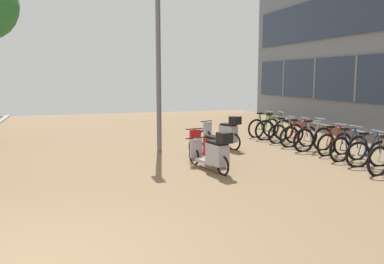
# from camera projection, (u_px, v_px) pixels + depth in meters

# --- Properties ---
(ground) EXTENTS (21.00, 40.00, 0.13)m
(ground) POSITION_uv_depth(u_px,v_px,m) (142.00, 259.00, 4.89)
(ground) COLOR black
(bicycle_rack_01) EXTENTS (1.28, 0.48, 0.93)m
(bicycle_rack_01) POSITION_uv_depth(u_px,v_px,m) (369.00, 154.00, 9.81)
(bicycle_rack_01) COLOR black
(bicycle_rack_01) RESTS_ON ground
(bicycle_rack_02) EXTENTS (1.31, 0.48, 0.96)m
(bicycle_rack_02) POSITION_uv_depth(u_px,v_px,m) (349.00, 148.00, 10.51)
(bicycle_rack_02) COLOR black
(bicycle_rack_02) RESTS_ON ground
(bicycle_rack_03) EXTENTS (1.26, 0.48, 0.92)m
(bicycle_rack_03) POSITION_uv_depth(u_px,v_px,m) (334.00, 144.00, 11.26)
(bicycle_rack_03) COLOR black
(bicycle_rack_03) RESTS_ON ground
(bicycle_rack_04) EXTENTS (1.44, 0.48, 1.02)m
(bicycle_rack_04) POSITION_uv_depth(u_px,v_px,m) (313.00, 139.00, 11.91)
(bicycle_rack_04) COLOR black
(bicycle_rack_04) RESTS_ON ground
(bicycle_rack_05) EXTENTS (1.33, 0.48, 0.96)m
(bicycle_rack_05) POSITION_uv_depth(u_px,v_px,m) (299.00, 136.00, 12.61)
(bicycle_rack_05) COLOR black
(bicycle_rack_05) RESTS_ON ground
(bicycle_rack_06) EXTENTS (1.30, 0.48, 0.94)m
(bicycle_rack_06) POSITION_uv_depth(u_px,v_px,m) (286.00, 133.00, 13.31)
(bicycle_rack_06) COLOR black
(bicycle_rack_06) RESTS_ON ground
(bicycle_rack_07) EXTENTS (1.46, 0.48, 1.03)m
(bicycle_rack_07) POSITION_uv_depth(u_px,v_px,m) (274.00, 130.00, 14.01)
(bicycle_rack_07) COLOR black
(bicycle_rack_07) RESTS_ON ground
(bicycle_rack_08) EXTENTS (1.38, 0.48, 0.99)m
(bicycle_rack_08) POSITION_uv_depth(u_px,v_px,m) (264.00, 128.00, 14.71)
(bicycle_rack_08) COLOR black
(bicycle_rack_08) RESTS_ON ground
(scooter_near) EXTENTS (0.69, 1.73, 1.00)m
(scooter_near) POSITION_uv_depth(u_px,v_px,m) (214.00, 153.00, 9.29)
(scooter_near) COLOR black
(scooter_near) RESTS_ON ground
(scooter_mid) EXTENTS (0.64, 1.87, 0.83)m
(scooter_mid) POSITION_uv_depth(u_px,v_px,m) (209.00, 147.00, 10.30)
(scooter_mid) COLOR black
(scooter_mid) RESTS_ON ground
(scooter_far) EXTENTS (0.95, 1.59, 1.05)m
(scooter_far) POSITION_uv_depth(u_px,v_px,m) (224.00, 133.00, 12.35)
(scooter_far) COLOR black
(scooter_far) RESTS_ON ground
(lamp_post) EXTENTS (0.20, 0.52, 5.22)m
(lamp_post) POSITION_uv_depth(u_px,v_px,m) (158.00, 51.00, 11.44)
(lamp_post) COLOR slate
(lamp_post) RESTS_ON ground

